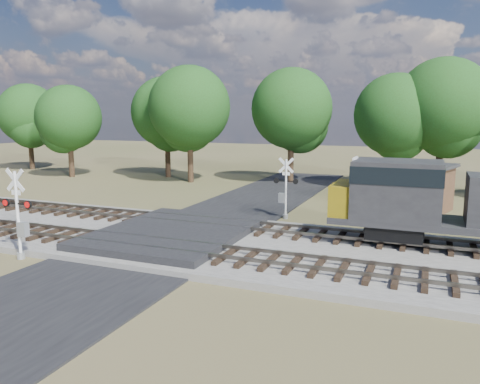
% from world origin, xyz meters
% --- Properties ---
extents(ground, '(160.00, 160.00, 0.00)m').
position_xyz_m(ground, '(0.00, 0.00, 0.00)').
color(ground, '#4D512B').
rests_on(ground, ground).
extents(ballast_bed, '(140.00, 10.00, 0.30)m').
position_xyz_m(ballast_bed, '(10.00, 0.50, 0.15)').
color(ballast_bed, gray).
rests_on(ballast_bed, ground).
extents(road, '(7.00, 60.00, 0.08)m').
position_xyz_m(road, '(0.00, 0.00, 0.04)').
color(road, black).
rests_on(road, ground).
extents(crossing_panel, '(7.00, 9.00, 0.62)m').
position_xyz_m(crossing_panel, '(0.00, 0.50, 0.32)').
color(crossing_panel, '#262628').
rests_on(crossing_panel, ground).
extents(track_near, '(140.00, 2.60, 0.33)m').
position_xyz_m(track_near, '(3.12, -2.00, 0.41)').
color(track_near, black).
rests_on(track_near, ballast_bed).
extents(track_far, '(140.00, 2.60, 0.33)m').
position_xyz_m(track_far, '(3.12, 3.00, 0.41)').
color(track_far, black).
rests_on(track_far, ballast_bed).
extents(crossing_signal_near, '(1.64, 0.36, 4.07)m').
position_xyz_m(crossing_signal_near, '(-4.73, -4.80, 1.69)').
color(crossing_signal_near, silver).
rests_on(crossing_signal_near, ground).
extents(crossing_signal_far, '(1.54, 0.34, 3.82)m').
position_xyz_m(crossing_signal_far, '(3.70, 7.62, 1.59)').
color(crossing_signal_far, silver).
rests_on(crossing_signal_far, ground).
extents(equipment_shed, '(5.81, 5.81, 3.16)m').
position_xyz_m(equipment_shed, '(10.93, 13.18, 1.60)').
color(equipment_shed, '#422D1C').
rests_on(equipment_shed, ground).
extents(treeline, '(83.62, 11.46, 11.05)m').
position_xyz_m(treeline, '(5.78, 21.15, 6.65)').
color(treeline, black).
rests_on(treeline, ground).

